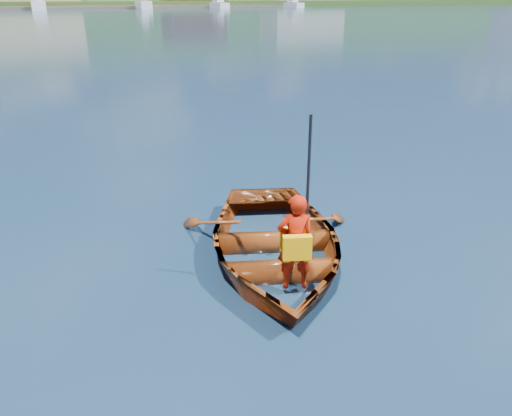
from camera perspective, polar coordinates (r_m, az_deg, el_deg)
name	(u,v)px	position (r m, az deg, el deg)	size (l,w,h in m)	color
ground	(203,265)	(6.92, -6.04, -6.52)	(600.00, 600.00, 0.00)	#162C47
rowboat	(274,243)	(6.94, 2.03, -4.05)	(3.70, 4.42, 0.78)	maroon
child_paddler	(296,242)	(5.95, 4.56, -3.90)	(0.51, 0.42, 2.10)	red
dock	(81,8)	(154.20, -19.41, 20.78)	(159.96, 13.47, 0.80)	brown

